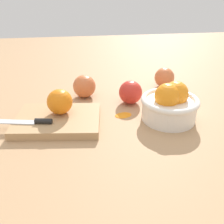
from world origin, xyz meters
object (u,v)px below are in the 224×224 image
Objects in this scene: orange_on_board at (60,102)px; knife at (31,121)px; apple_front_right at (84,86)px; apple_front_left at (130,92)px; cutting_board at (58,120)px; bowl at (170,104)px; apple_front_left_2 at (164,77)px.

knife is at bearing 31.17° from orange_on_board.
apple_front_right is 0.16m from apple_front_left.
bowl is at bearing 176.92° from cutting_board.
bowl reaches higher than apple_front_left_2.
apple_front_right reaches higher than apple_front_left.
apple_front_left reaches higher than apple_front_left_2.
apple_front_right is at bearing -115.65° from orange_on_board.
orange_on_board is at bearing -6.86° from bowl.
orange_on_board reaches higher than knife.
apple_front_left is (-0.22, -0.08, -0.02)m from orange_on_board.
cutting_board is 0.05m from orange_on_board.
knife is at bearing 28.98° from apple_front_left_2.
apple_front_left_2 is at bearing -149.73° from cutting_board.
orange_on_board reaches higher than apple_front_left.
cutting_board is 2.99× the size of apple_front_right.
orange_on_board is 0.24m from apple_front_left.
bowl is at bearing -178.72° from knife.
bowl reaches higher than apple_front_left.
knife is at bearing 53.24° from apple_front_right.
apple_front_left is at bearing -156.41° from knife.
bowl reaches higher than apple_front_right.
orange_on_board is at bearing 64.35° from apple_front_right.
apple_front_left is 0.20m from apple_front_left_2.
apple_front_right is (-0.08, -0.17, 0.03)m from cutting_board.
apple_front_left_2 is (-0.07, -0.24, -0.01)m from bowl.
apple_front_right is (0.23, -0.19, -0.01)m from bowl.
cutting_board is 3.15× the size of apple_front_left_2.
apple_front_right is at bearing -126.76° from knife.
orange_on_board is 0.97× the size of apple_front_left_2.
bowl is at bearing 140.59° from apple_front_right.
bowl reaches higher than orange_on_board.
orange_on_board reaches higher than apple_front_right.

